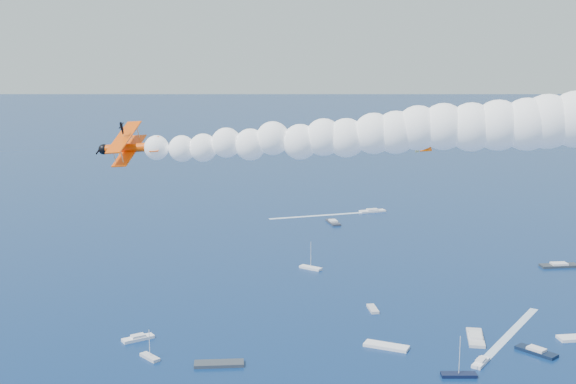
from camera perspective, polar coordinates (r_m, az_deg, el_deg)
The scene contains 5 objects.
biplane_lead at distance 99.96m, azimuth 10.06°, elevation 3.94°, with size 6.34×7.11×4.28m, color #D74F04, non-canonical shape.
biplane_trail at distance 87.45m, azimuth -11.50°, elevation 3.21°, with size 7.31×8.19×4.94m, color #FF4F05, non-canonical shape.
smoke_trail_trail at distance 82.23m, azimuth 12.49°, elevation 4.62°, with size 64.03×38.88×12.75m, color white, non-canonical shape.
spectator_boats at distance 201.30m, azimuth 18.70°, elevation -9.10°, with size 222.44×171.56×0.70m.
boat_wakes at distance 198.91m, azimuth 15.37°, elevation -9.24°, with size 232.27×157.31×0.04m.
Camera 1 is at (49.02, -58.11, 67.81)m, focal length 48.18 mm.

